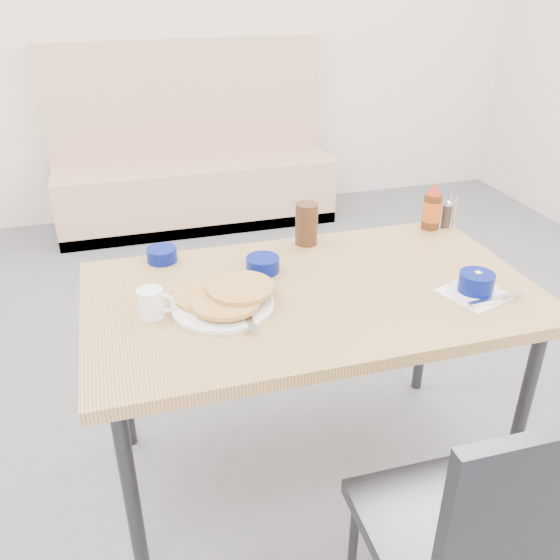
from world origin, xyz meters
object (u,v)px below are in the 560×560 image
object	(u,v)px
pancake_plate	(224,300)
grits_setting	(476,285)
creamer_bowl	(162,255)
butter_bowl	(263,265)
dining_table	(312,307)
syrup_bottle	(432,209)
condiment_caddy	(441,216)
diner_chair	(494,540)
amber_tumbler	(306,224)
coffee_mug	(152,302)
booth_bench	(194,173)

from	to	relation	value
pancake_plate	grits_setting	bearing A→B (deg)	-11.00
creamer_bowl	butter_bowl	size ratio (longest dim) A/B	0.93
dining_table	syrup_bottle	size ratio (longest dim) A/B	7.61
pancake_plate	condiment_caddy	distance (m)	0.99
diner_chair	syrup_bottle	distance (m)	1.30
diner_chair	amber_tumbler	xyz separation A→B (m)	(-0.03, 1.18, 0.26)
diner_chair	condiment_caddy	bearing A→B (deg)	67.08
dining_table	condiment_caddy	bearing A→B (deg)	27.98
grits_setting	pancake_plate	bearing A→B (deg)	169.00
diner_chair	grits_setting	world-z (taller)	diner_chair
diner_chair	creamer_bowl	distance (m)	1.32
dining_table	creamer_bowl	world-z (taller)	creamer_bowl
creamer_bowl	butter_bowl	world-z (taller)	butter_bowl
dining_table	grits_setting	bearing A→B (deg)	-19.39
dining_table	creamer_bowl	size ratio (longest dim) A/B	13.52
condiment_caddy	grits_setting	bearing A→B (deg)	-104.09
pancake_plate	creamer_bowl	distance (m)	0.39
condiment_caddy	syrup_bottle	distance (m)	0.06
diner_chair	butter_bowl	size ratio (longest dim) A/B	8.93
grits_setting	syrup_bottle	bearing A→B (deg)	76.25
pancake_plate	coffee_mug	world-z (taller)	coffee_mug
booth_bench	condiment_caddy	bearing A→B (deg)	-73.74
dining_table	pancake_plate	size ratio (longest dim) A/B	4.19
pancake_plate	butter_bowl	world-z (taller)	pancake_plate
diner_chair	syrup_bottle	world-z (taller)	diner_chair
booth_bench	pancake_plate	xyz separation A→B (m)	(-0.29, -2.55, 0.43)
butter_bowl	coffee_mug	bearing A→B (deg)	-154.15
grits_setting	diner_chair	bearing A→B (deg)	-117.34
coffee_mug	grits_setting	distance (m)	0.98
syrup_bottle	grits_setting	bearing A→B (deg)	-103.75
creamer_bowl	amber_tumbler	world-z (taller)	amber_tumbler
diner_chair	syrup_bottle	size ratio (longest dim) A/B	5.41
syrup_bottle	booth_bench	bearing A→B (deg)	105.24
butter_bowl	condiment_caddy	size ratio (longest dim) A/B	0.90
diner_chair	creamer_bowl	xyz separation A→B (m)	(-0.56, 1.18, 0.21)
syrup_bottle	pancake_plate	bearing A→B (deg)	-157.86
coffee_mug	condiment_caddy	world-z (taller)	condiment_caddy
coffee_mug	butter_bowl	distance (m)	0.42
creamer_bowl	amber_tumbler	xyz separation A→B (m)	(0.52, 0.00, 0.05)
butter_bowl	syrup_bottle	distance (m)	0.74
butter_bowl	condiment_caddy	xyz separation A→B (m)	(0.76, 0.17, 0.02)
grits_setting	syrup_bottle	distance (m)	0.52
dining_table	grits_setting	world-z (taller)	grits_setting
dining_table	pancake_plate	world-z (taller)	pancake_plate
booth_bench	creamer_bowl	size ratio (longest dim) A/B	18.35
grits_setting	amber_tumbler	xyz separation A→B (m)	(-0.38, 0.51, 0.05)
pancake_plate	coffee_mug	xyz separation A→B (m)	(-0.21, 0.00, 0.02)
booth_bench	dining_table	distance (m)	2.56
grits_setting	condiment_caddy	distance (m)	0.53
amber_tumbler	condiment_caddy	xyz separation A→B (m)	(0.55, 0.00, -0.03)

